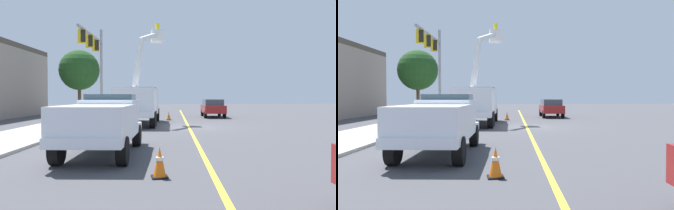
% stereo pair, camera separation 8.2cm
% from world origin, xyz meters
% --- Properties ---
extents(ground, '(120.00, 120.00, 0.00)m').
position_xyz_m(ground, '(0.00, 0.00, 0.00)').
color(ground, '#47474C').
extents(sidewalk_far_side, '(59.81, 13.12, 0.12)m').
position_xyz_m(sidewalk_far_side, '(1.33, 8.21, 0.06)').
color(sidewalk_far_side, '#B2ADA3').
rests_on(sidewalk_far_side, ground).
extents(lane_centre_stripe, '(49.39, 8.13, 0.01)m').
position_xyz_m(lane_centre_stripe, '(0.00, 0.00, 0.00)').
color(lane_centre_stripe, yellow).
rests_on(lane_centre_stripe, ground).
extents(utility_bucket_truck, '(8.49, 3.78, 7.28)m').
position_xyz_m(utility_bucket_truck, '(2.55, 3.00, 1.62)').
color(utility_bucket_truck, white).
rests_on(utility_bucket_truck, ground).
extents(service_pickup_truck, '(5.86, 2.97, 2.06)m').
position_xyz_m(service_pickup_truck, '(-9.41, 4.96, 1.12)').
color(service_pickup_truck, white).
rests_on(service_pickup_truck, ground).
extents(passing_minivan, '(5.04, 2.64, 1.69)m').
position_xyz_m(passing_minivan, '(9.51, -4.34, 0.97)').
color(passing_minivan, maroon).
rests_on(passing_minivan, ground).
extents(traffic_cone_leading, '(0.40, 0.40, 0.75)m').
position_xyz_m(traffic_cone_leading, '(-12.89, 3.44, 0.37)').
color(traffic_cone_leading, black).
rests_on(traffic_cone_leading, ground).
extents(traffic_cone_mid_front, '(0.40, 0.40, 0.74)m').
position_xyz_m(traffic_cone_mid_front, '(6.24, 0.36, 0.36)').
color(traffic_cone_mid_front, black).
rests_on(traffic_cone_mid_front, ground).
extents(traffic_signal_mast, '(7.19, 1.37, 7.81)m').
position_xyz_m(traffic_signal_mast, '(6.49, 6.34, 5.34)').
color(traffic_signal_mast, gray).
rests_on(traffic_signal_mast, ground).
extents(street_tree_right, '(3.90, 3.90, 6.48)m').
position_xyz_m(street_tree_right, '(12.20, 8.28, 4.52)').
color(street_tree_right, brown).
rests_on(street_tree_right, ground).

